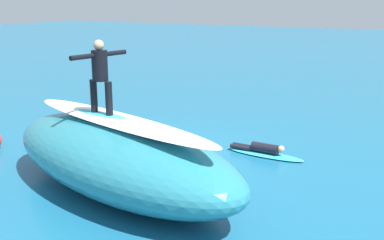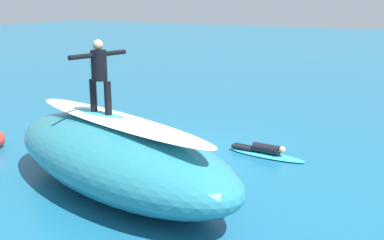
# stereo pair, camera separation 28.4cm
# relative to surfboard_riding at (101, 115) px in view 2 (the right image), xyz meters

# --- Properties ---
(ground_plane) EXTENTS (120.00, 120.00, 0.00)m
(ground_plane) POSITION_rel_surfboard_riding_xyz_m (-0.01, -2.49, -1.69)
(ground_plane) COLOR #196084
(wave_crest) EXTENTS (7.60, 4.55, 1.65)m
(wave_crest) POSITION_rel_surfboard_riding_xyz_m (-0.53, 0.14, -0.87)
(wave_crest) COLOR teal
(wave_crest) RESTS_ON ground_plane
(wave_foam_lip) EXTENTS (6.09, 2.53, 0.08)m
(wave_foam_lip) POSITION_rel_surfboard_riding_xyz_m (-0.53, 0.14, -0.01)
(wave_foam_lip) COLOR white
(wave_foam_lip) RESTS_ON wave_crest
(surfboard_riding) EXTENTS (2.05, 0.79, 0.10)m
(surfboard_riding) POSITION_rel_surfboard_riding_xyz_m (0.00, 0.00, 0.00)
(surfboard_riding) COLOR #33B2D1
(surfboard_riding) RESTS_ON wave_crest
(surfer_riding) EXTENTS (0.65, 1.56, 1.65)m
(surfer_riding) POSITION_rel_surfboard_riding_xyz_m (0.00, 0.00, 1.01)
(surfer_riding) COLOR black
(surfer_riding) RESTS_ON surfboard_riding
(surfboard_paddling) EXTENTS (2.30, 0.68, 0.08)m
(surfboard_paddling) POSITION_rel_surfboard_riding_xyz_m (-2.49, -3.89, -1.66)
(surfboard_paddling) COLOR #33B2D1
(surfboard_paddling) RESTS_ON ground_plane
(surfer_paddling) EXTENTS (1.60, 0.36, 0.29)m
(surfer_paddling) POSITION_rel_surfboard_riding_xyz_m (-2.37, -3.90, -1.49)
(surfer_paddling) COLOR black
(surfer_paddling) RESTS_ON surfboard_paddling
(foam_patch_near) EXTENTS (1.11, 1.03, 0.14)m
(foam_patch_near) POSITION_rel_surfboard_riding_xyz_m (1.20, -1.58, -1.62)
(foam_patch_near) COLOR white
(foam_patch_near) RESTS_ON ground_plane
(foam_patch_mid) EXTENTS (1.09, 1.07, 0.14)m
(foam_patch_mid) POSITION_rel_surfboard_riding_xyz_m (2.91, -2.72, -1.63)
(foam_patch_mid) COLOR white
(foam_patch_mid) RESTS_ON ground_plane
(foam_patch_far) EXTENTS (1.26, 1.13, 0.10)m
(foam_patch_far) POSITION_rel_surfboard_riding_xyz_m (0.30, -0.59, -1.64)
(foam_patch_far) COLOR white
(foam_patch_far) RESTS_ON ground_plane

